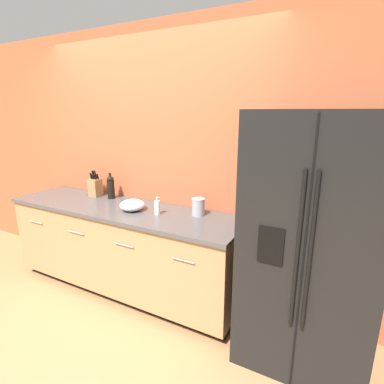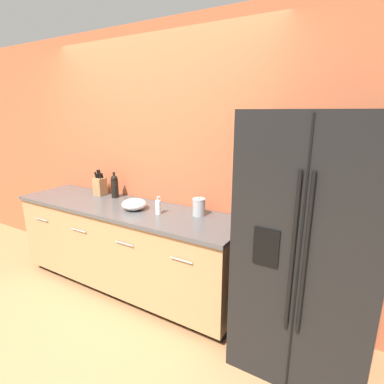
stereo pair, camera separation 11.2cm
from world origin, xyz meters
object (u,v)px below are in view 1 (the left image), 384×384
object	(u,v)px
soap_dispenser	(157,207)
steel_canister	(198,207)
refrigerator	(310,244)
knife_block	(95,187)
mixing_bowl	(133,205)
wine_bottle	(111,187)

from	to	relation	value
soap_dispenser	steel_canister	size ratio (longest dim) A/B	0.97
refrigerator	knife_block	world-z (taller)	refrigerator
soap_dispenser	mixing_bowl	xyz separation A→B (m)	(-0.27, -0.01, -0.02)
wine_bottle	soap_dispenser	world-z (taller)	wine_bottle
wine_bottle	mixing_bowl	world-z (taller)	wine_bottle
wine_bottle	mixing_bowl	xyz separation A→B (m)	(0.46, -0.21, -0.08)
knife_block	soap_dispenser	size ratio (longest dim) A/B	1.70
wine_bottle	soap_dispenser	size ratio (longest dim) A/B	1.65
refrigerator	mixing_bowl	world-z (taller)	refrigerator
refrigerator	steel_canister	distance (m)	0.99
knife_block	soap_dispenser	xyz separation A→B (m)	(0.94, -0.19, -0.04)
refrigerator	soap_dispenser	world-z (taller)	refrigerator
refrigerator	soap_dispenser	bearing A→B (deg)	178.80
mixing_bowl	refrigerator	bearing A→B (deg)	-0.54
steel_canister	wine_bottle	bearing A→B (deg)	177.47
refrigerator	mixing_bowl	bearing A→B (deg)	179.46
wine_bottle	mixing_bowl	bearing A→B (deg)	-24.88
refrigerator	soap_dispenser	size ratio (longest dim) A/B	10.80
wine_bottle	soap_dispenser	distance (m)	0.76
knife_block	wine_bottle	bearing A→B (deg)	3.52
soap_dispenser	mixing_bowl	bearing A→B (deg)	-177.37
wine_bottle	knife_block	bearing A→B (deg)	-176.48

